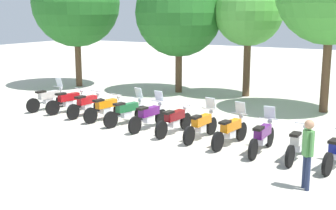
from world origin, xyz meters
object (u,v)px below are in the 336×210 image
at_px(motorcycle_2, 87,104).
at_px(motorcycle_5, 149,116).
at_px(motorcycle_3, 106,108).
at_px(motorcycle_10, 298,143).
at_px(person_0, 308,149).
at_px(tree_0, 76,3).
at_px(motorcycle_4, 127,111).
at_px(motorcycle_0, 49,98).
at_px(motorcycle_8, 231,130).
at_px(motorcycle_6, 174,120).
at_px(tree_1, 179,13).
at_px(tree_2, 249,12).
at_px(motorcycle_9, 262,136).
at_px(motorcycle_7, 201,125).
at_px(motorcycle_1, 69,101).

distance_m(motorcycle_2, motorcycle_5, 3.45).
height_order(motorcycle_3, motorcycle_10, same).
bearing_deg(person_0, motorcycle_5, 113.53).
height_order(motorcycle_2, tree_0, tree_0).
distance_m(motorcycle_4, motorcycle_5, 1.15).
xyz_separation_m(motorcycle_0, motorcycle_8, (9.08, -1.10, 0.00)).
height_order(motorcycle_0, motorcycle_6, motorcycle_0).
distance_m(motorcycle_4, tree_1, 8.28).
height_order(motorcycle_0, tree_2, tree_2).
relative_size(motorcycle_5, motorcycle_8, 1.00).
distance_m(motorcycle_8, motorcycle_9, 1.15).
bearing_deg(motorcycle_8, tree_0, 68.15).
distance_m(motorcycle_3, motorcycle_4, 1.15).
height_order(motorcycle_10, tree_1, tree_1).
bearing_deg(motorcycle_7, tree_1, 37.11).
bearing_deg(motorcycle_3, motorcycle_0, 96.14).
xyz_separation_m(motorcycle_2, tree_0, (-5.38, 5.74, 4.24)).
distance_m(tree_0, tree_1, 6.12).
relative_size(motorcycle_9, person_0, 1.24).
bearing_deg(tree_1, motorcycle_10, -44.06).
bearing_deg(tree_2, motorcycle_3, -111.18).
distance_m(motorcycle_6, motorcycle_10, 4.59).
bearing_deg(motorcycle_3, motorcycle_1, 92.74).
height_order(motorcycle_1, motorcycle_9, motorcycle_9).
height_order(motorcycle_0, person_0, person_0).
bearing_deg(tree_2, motorcycle_0, -130.58).
relative_size(motorcycle_3, tree_1, 0.33).
distance_m(motorcycle_6, motorcycle_7, 1.15).
bearing_deg(motorcycle_4, motorcycle_10, -84.19).
bearing_deg(motorcycle_8, motorcycle_2, 88.77).
relative_size(motorcycle_2, person_0, 1.24).
bearing_deg(motorcycle_1, motorcycle_0, 106.02).
height_order(motorcycle_6, tree_0, tree_0).
bearing_deg(motorcycle_0, motorcycle_6, -87.56).
bearing_deg(motorcycle_6, motorcycle_7, -92.75).
height_order(motorcycle_5, tree_1, tree_1).
bearing_deg(motorcycle_2, tree_2, -24.68).
distance_m(motorcycle_8, tree_2, 9.76).
relative_size(motorcycle_1, motorcycle_3, 0.99).
bearing_deg(motorcycle_0, motorcycle_1, -79.16).
bearing_deg(motorcycle_5, tree_2, 0.83).
xyz_separation_m(motorcycle_8, motorcycle_9, (1.13, -0.21, 0.00)).
xyz_separation_m(motorcycle_6, person_0, (5.29, -2.86, 0.54)).
xyz_separation_m(motorcycle_1, motorcycle_7, (6.81, -0.96, 0.01)).
distance_m(motorcycle_2, motorcycle_10, 9.18).
bearing_deg(motorcycle_2, motorcycle_9, -94.62).
bearing_deg(tree_1, motorcycle_2, -95.10).
bearing_deg(motorcycle_9, motorcycle_3, 81.84).
bearing_deg(person_0, motorcycle_7, 105.21).
distance_m(motorcycle_6, person_0, 6.04).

